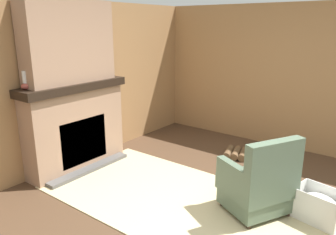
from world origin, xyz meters
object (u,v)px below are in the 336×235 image
Objects in this scene: armchair at (259,185)px; laundry_basket at (319,205)px; firewood_stack at (236,153)px; oil_lamp_vase at (26,83)px; storage_case at (87,76)px; decorative_plate_on_mantel at (70,74)px.

armchair reaches higher than laundry_basket.
armchair is 1.66m from firewood_stack.
laundry_basket is 2.33× the size of oil_lamp_vase.
armchair is 0.66m from laundry_basket.
laundry_basket is (1.49, -1.10, 0.12)m from firewood_stack.
armchair is at bearing 2.40° from storage_case.
armchair is 3.97× the size of oil_lamp_vase.
laundry_basket is 2.28× the size of decorative_plate_on_mantel.
armchair is 3.88× the size of decorative_plate_on_mantel.
firewood_stack is at bearing -28.43° from armchair.
laundry_basket is 3.52m from decorative_plate_on_mantel.
oil_lamp_vase is at bearing -125.55° from firewood_stack.
firewood_stack is 1.86m from laundry_basket.
laundry_basket is (0.58, 0.26, -0.17)m from armchair.
firewood_stack is 2.32× the size of storage_case.
armchair is 4.44× the size of storage_case.
firewood_stack is at bearing 40.26° from storage_case.
armchair is at bearing -56.12° from firewood_stack.
decorative_plate_on_mantel is at bearing -135.01° from firewood_stack.
decorative_plate_on_mantel is (-0.02, 0.67, 0.03)m from oil_lamp_vase.
storage_case is at bearing 30.09° from armchair.
oil_lamp_vase reaches higher than storage_case.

